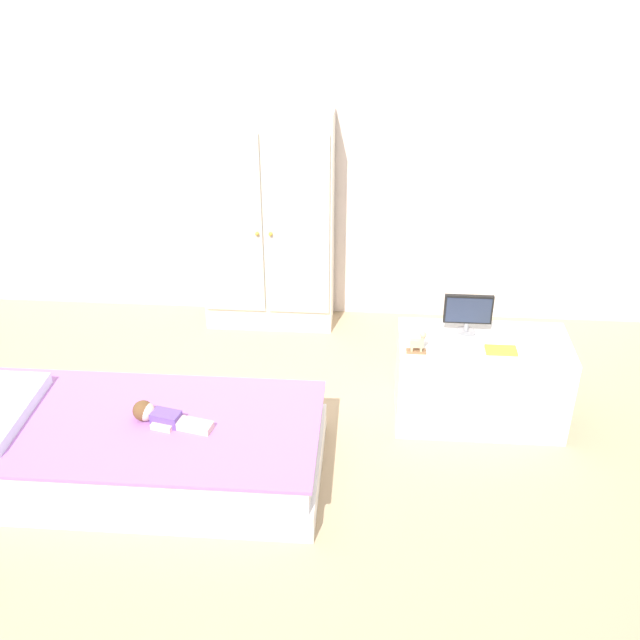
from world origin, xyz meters
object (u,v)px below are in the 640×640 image
object	(u,v)px
rocking_horse_toy	(419,343)
book_yellow	(501,350)
doll	(157,415)
tv_stand	(480,380)
tv_monitor	(468,312)
bed	(138,447)
wardrobe	(268,223)

from	to	relation	value
rocking_horse_toy	book_yellow	world-z (taller)	rocking_horse_toy
doll	rocking_horse_toy	distance (m)	1.28
tv_stand	rocking_horse_toy	bearing A→B (deg)	-158.56
doll	book_yellow	xyz separation A→B (m)	(1.61, 0.43, 0.16)
tv_monitor	book_yellow	world-z (taller)	tv_monitor
rocking_horse_toy	tv_monitor	bearing A→B (deg)	39.38
bed	tv_monitor	xyz separation A→B (m)	(1.56, 0.61, 0.46)
tv_stand	rocking_horse_toy	size ratio (longest dim) A/B	7.30
tv_monitor	book_yellow	xyz separation A→B (m)	(0.15, -0.17, -0.12)
tv_stand	book_yellow	bearing A→B (deg)	-56.11
bed	book_yellow	xyz separation A→B (m)	(1.72, 0.45, 0.34)
rocking_horse_toy	tv_stand	bearing A→B (deg)	21.44
wardrobe	tv_stand	world-z (taller)	wardrobe
bed	rocking_horse_toy	size ratio (longest dim) A/B	14.80
wardrobe	tv_stand	size ratio (longest dim) A/B	1.60
bed	tv_stand	xyz separation A→B (m)	(1.65, 0.54, 0.10)
wardrobe	tv_stand	xyz separation A→B (m)	(1.22, -0.95, -0.45)
doll	wardrobe	xyz separation A→B (m)	(0.32, 1.47, 0.36)
tv_monitor	wardrobe	bearing A→B (deg)	142.26
doll	tv_stand	bearing A→B (deg)	18.80
bed	tv_monitor	bearing A→B (deg)	21.44
bed	wardrobe	size ratio (longest dim) A/B	1.27
bed	rocking_horse_toy	distance (m)	1.43
tv_monitor	rocking_horse_toy	distance (m)	0.33
tv_monitor	tv_stand	bearing A→B (deg)	-38.70
bed	tv_monitor	size ratio (longest dim) A/B	7.15
wardrobe	book_yellow	distance (m)	1.67
tv_monitor	book_yellow	bearing A→B (deg)	-47.39
tv_stand	book_yellow	world-z (taller)	book_yellow
doll	book_yellow	world-z (taller)	book_yellow
bed	doll	distance (m)	0.21
wardrobe	tv_monitor	size ratio (longest dim) A/B	5.63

